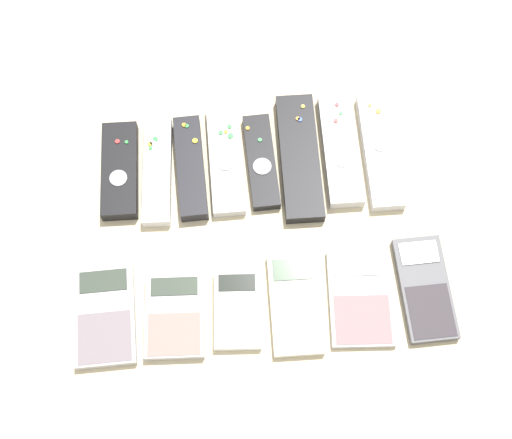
{
  "coord_description": "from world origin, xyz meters",
  "views": [
    {
      "loc": [
        -0.03,
        -0.36,
        0.99
      ],
      "look_at": [
        0.0,
        0.03,
        0.01
      ],
      "focal_mm": 50.0,
      "sensor_mm": 36.0,
      "label": 1
    }
  ],
  "objects_px": {
    "remote_4": "(261,162)",
    "remote_5": "(299,157)",
    "calculator_1": "(175,316)",
    "calculator_5": "(425,289)",
    "remote_1": "(157,170)",
    "remote_2": "(191,168)",
    "calculator_2": "(237,310)",
    "calculator_4": "(360,298)",
    "calculator_3": "(295,304)",
    "remote_0": "(120,170)",
    "calculator_0": "(105,316)",
    "remote_7": "(380,151)",
    "remote_6": "(341,150)",
    "remote_3": "(226,160)"
  },
  "relations": [
    {
      "from": "calculator_1",
      "to": "calculator_4",
      "type": "relative_size",
      "value": 0.85
    },
    {
      "from": "remote_4",
      "to": "remote_5",
      "type": "relative_size",
      "value": 0.75
    },
    {
      "from": "remote_3",
      "to": "remote_0",
      "type": "bearing_deg",
      "value": -178.01
    },
    {
      "from": "remote_1",
      "to": "remote_5",
      "type": "bearing_deg",
      "value": 4.13
    },
    {
      "from": "remote_5",
      "to": "calculator_2",
      "type": "relative_size",
      "value": 1.81
    },
    {
      "from": "remote_3",
      "to": "remote_7",
      "type": "distance_m",
      "value": 0.24
    },
    {
      "from": "remote_5",
      "to": "remote_6",
      "type": "bearing_deg",
      "value": 7.67
    },
    {
      "from": "remote_0",
      "to": "calculator_2",
      "type": "xyz_separation_m",
      "value": [
        0.16,
        -0.23,
        -0.0
      ]
    },
    {
      "from": "calculator_3",
      "to": "calculator_1",
      "type": "bearing_deg",
      "value": -177.95
    },
    {
      "from": "remote_1",
      "to": "remote_6",
      "type": "distance_m",
      "value": 0.28
    },
    {
      "from": "remote_4",
      "to": "remote_5",
      "type": "distance_m",
      "value": 0.06
    },
    {
      "from": "remote_0",
      "to": "remote_3",
      "type": "bearing_deg",
      "value": 3.4
    },
    {
      "from": "remote_0",
      "to": "calculator_0",
      "type": "relative_size",
      "value": 1.09
    },
    {
      "from": "remote_1",
      "to": "remote_5",
      "type": "relative_size",
      "value": 0.85
    },
    {
      "from": "remote_6",
      "to": "calculator_5",
      "type": "distance_m",
      "value": 0.25
    },
    {
      "from": "calculator_3",
      "to": "calculator_5",
      "type": "bearing_deg",
      "value": 3.24
    },
    {
      "from": "remote_2",
      "to": "calculator_0",
      "type": "distance_m",
      "value": 0.26
    },
    {
      "from": "remote_6",
      "to": "remote_7",
      "type": "distance_m",
      "value": 0.06
    },
    {
      "from": "calculator_0",
      "to": "calculator_3",
      "type": "xyz_separation_m",
      "value": [
        0.27,
        -0.01,
        -0.0
      ]
    },
    {
      "from": "remote_2",
      "to": "calculator_0",
      "type": "xyz_separation_m",
      "value": [
        -0.13,
        -0.22,
        -0.0
      ]
    },
    {
      "from": "remote_7",
      "to": "calculator_0",
      "type": "bearing_deg",
      "value": -151.56
    },
    {
      "from": "remote_1",
      "to": "remote_6",
      "type": "xyz_separation_m",
      "value": [
        0.28,
        0.01,
        0.0
      ]
    },
    {
      "from": "calculator_5",
      "to": "calculator_3",
      "type": "bearing_deg",
      "value": -179.02
    },
    {
      "from": "remote_4",
      "to": "calculator_3",
      "type": "relative_size",
      "value": 1.06
    },
    {
      "from": "remote_6",
      "to": "calculator_2",
      "type": "distance_m",
      "value": 0.3
    },
    {
      "from": "remote_1",
      "to": "calculator_4",
      "type": "xyz_separation_m",
      "value": [
        0.28,
        -0.23,
        -0.0
      ]
    },
    {
      "from": "remote_0",
      "to": "remote_7",
      "type": "bearing_deg",
      "value": 1.42
    },
    {
      "from": "remote_0",
      "to": "calculator_2",
      "type": "height_order",
      "value": "remote_0"
    },
    {
      "from": "remote_1",
      "to": "calculator_1",
      "type": "bearing_deg",
      "value": -82.67
    },
    {
      "from": "remote_1",
      "to": "calculator_2",
      "type": "distance_m",
      "value": 0.25
    },
    {
      "from": "remote_1",
      "to": "calculator_0",
      "type": "bearing_deg",
      "value": -107.13
    },
    {
      "from": "remote_4",
      "to": "calculator_5",
      "type": "distance_m",
      "value": 0.31
    },
    {
      "from": "calculator_2",
      "to": "calculator_4",
      "type": "height_order",
      "value": "calculator_2"
    },
    {
      "from": "remote_2",
      "to": "remote_7",
      "type": "relative_size",
      "value": 0.87
    },
    {
      "from": "remote_0",
      "to": "remote_5",
      "type": "distance_m",
      "value": 0.28
    },
    {
      "from": "remote_6",
      "to": "calculator_1",
      "type": "distance_m",
      "value": 0.36
    },
    {
      "from": "remote_4",
      "to": "calculator_3",
      "type": "bearing_deg",
      "value": -84.57
    },
    {
      "from": "calculator_1",
      "to": "calculator_4",
      "type": "distance_m",
      "value": 0.27
    },
    {
      "from": "remote_1",
      "to": "remote_2",
      "type": "relative_size",
      "value": 1.07
    },
    {
      "from": "remote_5",
      "to": "calculator_5",
      "type": "xyz_separation_m",
      "value": [
        0.16,
        -0.22,
        -0.0
      ]
    },
    {
      "from": "remote_3",
      "to": "remote_4",
      "type": "bearing_deg",
      "value": -7.94
    },
    {
      "from": "remote_0",
      "to": "calculator_3",
      "type": "relative_size",
      "value": 1.06
    },
    {
      "from": "remote_5",
      "to": "calculator_2",
      "type": "bearing_deg",
      "value": -115.03
    },
    {
      "from": "remote_0",
      "to": "remote_2",
      "type": "relative_size",
      "value": 0.93
    },
    {
      "from": "remote_6",
      "to": "calculator_3",
      "type": "relative_size",
      "value": 1.27
    },
    {
      "from": "remote_5",
      "to": "remote_7",
      "type": "xyz_separation_m",
      "value": [
        0.13,
        0.0,
        -0.0
      ]
    },
    {
      "from": "remote_7",
      "to": "calculator_4",
      "type": "distance_m",
      "value": 0.24
    },
    {
      "from": "remote_0",
      "to": "remote_3",
      "type": "distance_m",
      "value": 0.16
    },
    {
      "from": "calculator_0",
      "to": "calculator_1",
      "type": "bearing_deg",
      "value": -6.22
    },
    {
      "from": "remote_5",
      "to": "calculator_1",
      "type": "relative_size",
      "value": 1.7
    }
  ]
}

